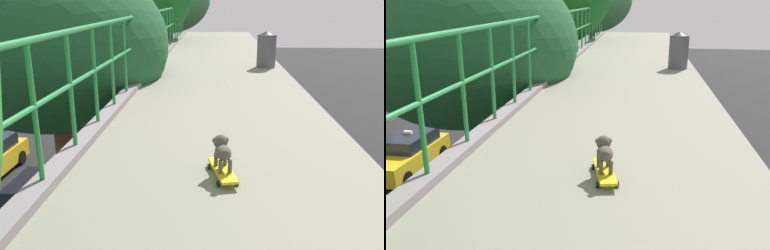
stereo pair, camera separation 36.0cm
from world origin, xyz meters
TOP-DOWN VIEW (x-y plane):
  - car_green_fifth at (-4.45, 9.99)m, footprint 2.00×4.13m
  - car_yellow_cab_sixth at (-8.16, 13.10)m, footprint 1.90×4.47m
  - car_red_taxi_seventh at (-4.32, 16.65)m, footprint 1.93×4.14m
  - city_bus at (-8.09, 27.14)m, footprint 2.75×10.57m
  - roadside_tree_mid at (-2.06, 6.32)m, footprint 4.58×4.58m
  - toy_skateboard at (1.23, 1.56)m, footprint 0.28×0.58m
  - small_dog at (1.22, 1.58)m, footprint 0.19×0.33m
  - litter_bin at (2.32, 7.60)m, footprint 0.43×0.43m

SIDE VIEW (x-z plane):
  - car_red_taxi_seventh at x=-4.32m, z-range -0.12..1.51m
  - car_green_fifth at x=-4.45m, z-range -0.03..1.42m
  - car_yellow_cab_sixth at x=-8.16m, z-range -0.08..1.55m
  - city_bus at x=-8.09m, z-range 0.22..3.65m
  - toy_skateboard at x=1.23m, z-range 5.53..5.61m
  - small_dog at x=1.22m, z-range 5.62..5.90m
  - litter_bin at x=2.32m, z-range 5.52..6.32m
  - roadside_tree_mid at x=-2.06m, z-range 2.16..10.01m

